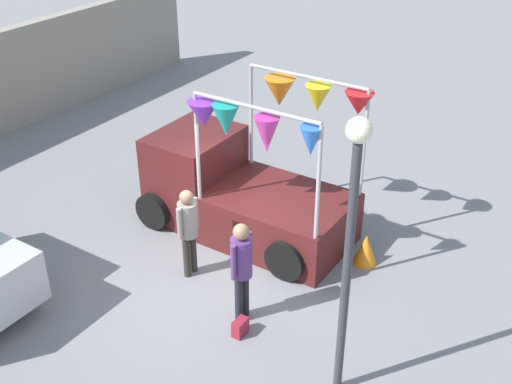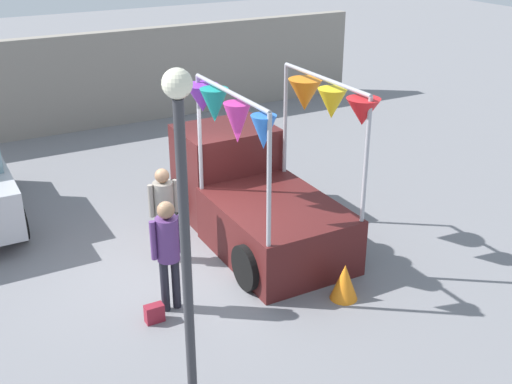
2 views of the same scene
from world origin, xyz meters
TOP-DOWN VIEW (x-y plane):
  - ground_plane at (0.00, 0.00)m, footprint 60.00×60.00m
  - vendor_truck at (1.47, 0.62)m, footprint 2.53×4.14m
  - person_customer at (-0.78, -1.05)m, footprint 0.53×0.34m
  - person_vendor at (-0.29, 0.41)m, footprint 0.53×0.34m
  - handbag at (-1.13, -1.25)m, footprint 0.28×0.16m
  - street_lamp at (-1.29, -3.04)m, footprint 0.32×0.32m
  - brick_boundary_wall at (0.00, 8.34)m, footprint 18.00×0.36m
  - folded_kite_bundle_tangerine at (1.70, -2.09)m, footprint 0.62×0.62m

SIDE VIEW (x-z plane):
  - ground_plane at x=0.00m, z-range 0.00..0.00m
  - handbag at x=-1.13m, z-range 0.00..0.28m
  - folded_kite_bundle_tangerine at x=1.70m, z-range 0.00..0.60m
  - vendor_truck at x=1.47m, z-range -0.64..2.46m
  - person_vendor at x=-0.29m, z-range 0.18..1.88m
  - person_customer at x=-0.78m, z-range 0.20..2.00m
  - brick_boundary_wall at x=0.00m, z-range 0.00..2.60m
  - street_lamp at x=-1.29m, z-range 0.62..4.81m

